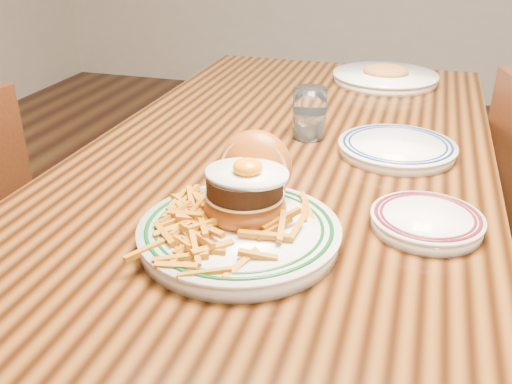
% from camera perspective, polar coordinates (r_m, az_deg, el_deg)
% --- Properties ---
extents(table, '(0.85, 1.60, 0.75)m').
position_cam_1_polar(table, '(1.26, 3.06, 0.64)').
color(table, black).
rests_on(table, floor).
extents(main_plate, '(0.31, 0.32, 0.15)m').
position_cam_1_polar(main_plate, '(0.87, -1.39, -2.24)').
color(main_plate, white).
rests_on(main_plate, table).
extents(side_plate, '(0.18, 0.18, 0.03)m').
position_cam_1_polar(side_plate, '(0.95, 16.71, -2.71)').
color(side_plate, white).
rests_on(side_plate, table).
extents(rear_plate, '(0.24, 0.24, 0.03)m').
position_cam_1_polar(rear_plate, '(1.23, 13.92, 4.37)').
color(rear_plate, white).
rests_on(rear_plate, table).
extents(water_glass, '(0.08, 0.08, 0.11)m').
position_cam_1_polar(water_glass, '(1.28, 5.36, 7.56)').
color(water_glass, white).
rests_on(water_glass, table).
extents(far_plate, '(0.31, 0.31, 0.06)m').
position_cam_1_polar(far_plate, '(1.76, 12.79, 11.16)').
color(far_plate, white).
rests_on(far_plate, table).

